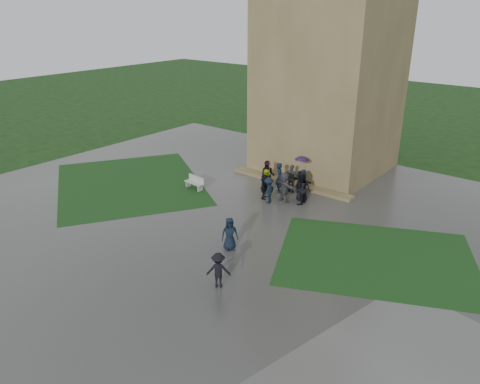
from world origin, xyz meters
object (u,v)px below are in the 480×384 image
Objects in this scene: bench at (195,182)px; pedestrian_mid at (230,234)px; tower at (332,39)px; pedestrian_near at (218,270)px.

pedestrian_mid is (6.93, -4.74, 0.40)m from bench.
pedestrian_mid is at bearing -79.50° from tower.
pedestrian_mid is 1.05× the size of pedestrian_near.
tower is 16.13m from pedestrian_mid.
tower reaches higher than pedestrian_near.
pedestrian_near reaches higher than bench.
bench is 8.41m from pedestrian_mid.
pedestrian_mid is at bearing -28.68° from bench.
bench is at bearing 95.46° from pedestrian_mid.
pedestrian_near is at bearing -75.51° from tower.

